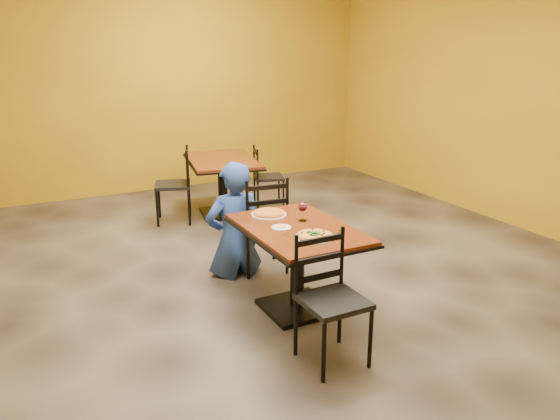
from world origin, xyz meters
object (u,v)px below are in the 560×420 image
table_second (222,173)px  pizza_main (315,235)px  wine_glass (303,211)px  chair_second_right (269,177)px  chair_second_left (173,185)px  pizza_far (269,213)px  diner (234,219)px  side_plate (281,227)px  chair_main_far (261,223)px  plate_main (315,237)px  plate_far (269,214)px  chair_main_near (333,302)px  table_main (298,249)px

table_second → pizza_main: (-0.45, -3.11, 0.21)m
pizza_main → wine_glass: wine_glass is taller
chair_second_right → pizza_main: (-1.13, -3.11, 0.35)m
table_second → chair_second_left: bearing=-180.0°
chair_second_right → table_second: bearing=107.0°
pizza_far → chair_second_right: bearing=64.0°
wine_glass → diner: bearing=108.6°
diner → side_plate: size_ratio=7.07×
chair_main_far → diner: size_ratio=0.86×
plate_main → plate_far: (-0.06, 0.69, 0.00)m
diner → pizza_main: size_ratio=3.98×
chair_second_right → side_plate: bearing=172.9°
table_second → plate_main: plate_main is taller
chair_main_far → pizza_main: size_ratio=3.44×
plate_main → chair_second_left: bearing=94.0°
chair_second_left → chair_second_right: (1.34, 0.00, -0.05)m
chair_main_near → chair_second_left: chair_second_left is taller
chair_second_left → wine_glass: 2.74m
table_main → chair_second_left: (-0.23, 2.82, -0.08)m
pizza_main → chair_main_far: bearing=84.4°
table_second → diner: bearing=-108.3°
table_second → plate_main: bearing=-98.3°
chair_second_left → side_plate: chair_second_left is taller
table_main → wine_glass: wine_glass is taller
table_second → pizza_main: size_ratio=4.95×
chair_main_far → wine_glass: 0.89m
chair_main_near → pizza_far: chair_main_near is taller
chair_main_near → chair_main_far: 1.77m
pizza_main → wine_glass: size_ratio=1.58×
chair_main_near → side_plate: chair_main_near is taller
chair_main_near → plate_main: 0.62m
table_second → chair_second_right: size_ratio=1.65×
chair_main_far → pizza_far: chair_main_far is taller
plate_main → plate_far: size_ratio=1.00×
plate_main → wine_glass: bearing=73.2°
chair_second_left → chair_main_far: bearing=29.0°
chair_main_near → side_plate: size_ratio=5.86×
table_second → plate_far: size_ratio=4.53×
chair_second_left → pizza_far: 2.45m
diner → wine_glass: (0.28, -0.84, 0.27)m
chair_main_near → chair_main_far: size_ratio=0.96×
table_main → chair_main_far: (0.11, 0.94, -0.07)m
table_second → chair_main_near: bearing=-99.5°
diner → pizza_far: diner is taller
table_main → side_plate: side_plate is taller
table_main → plate_far: plate_far is taller
table_second → plate_far: bearing=-101.9°
plate_main → diner: bearing=97.2°
chair_second_left → wine_glass: chair_second_left is taller
chair_second_left → chair_second_right: bearing=108.8°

